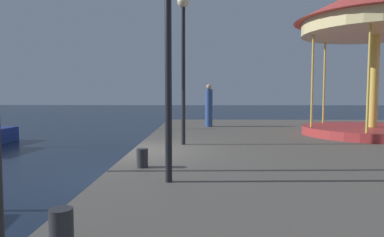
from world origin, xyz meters
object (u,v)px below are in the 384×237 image
(carousel, at_px, (376,22))
(bollard_south, at_px, (142,158))
(person_far_corner, at_px, (209,107))
(lamp_post_far_end, at_px, (183,44))
(lamp_post_mid_promenade, at_px, (168,10))
(bollard_center, at_px, (61,228))

(carousel, bearing_deg, bollard_south, -142.62)
(person_far_corner, bearing_deg, lamp_post_far_end, -99.07)
(lamp_post_mid_promenade, height_order, bollard_center, lamp_post_mid_promenade)
(lamp_post_far_end, height_order, person_far_corner, lamp_post_far_end)
(carousel, xyz_separation_m, person_far_corner, (-6.00, 3.24, -3.23))
(bollard_south, bearing_deg, lamp_post_mid_promenade, -60.72)
(bollard_center, height_order, bollard_south, same)
(bollard_center, bearing_deg, lamp_post_far_end, 82.85)
(lamp_post_mid_promenade, distance_m, bollard_center, 3.91)
(lamp_post_mid_promenade, bearing_deg, bollard_center, -107.88)
(lamp_post_mid_promenade, height_order, person_far_corner, lamp_post_mid_promenade)
(person_far_corner, bearing_deg, carousel, -28.34)
(bollard_center, xyz_separation_m, bollard_south, (0.18, 3.82, 0.00))
(bollard_center, xyz_separation_m, person_far_corner, (1.82, 12.89, 0.74))
(lamp_post_far_end, height_order, bollard_center, lamp_post_far_end)
(carousel, height_order, lamp_post_far_end, carousel)
(carousel, bearing_deg, bollard_center, -129.01)
(lamp_post_mid_promenade, height_order, lamp_post_far_end, lamp_post_far_end)
(carousel, height_order, person_far_corner, carousel)
(carousel, distance_m, lamp_post_far_end, 7.46)
(bollard_center, distance_m, bollard_south, 3.82)
(lamp_post_far_end, xyz_separation_m, person_far_corner, (0.92, 5.77, -2.10))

